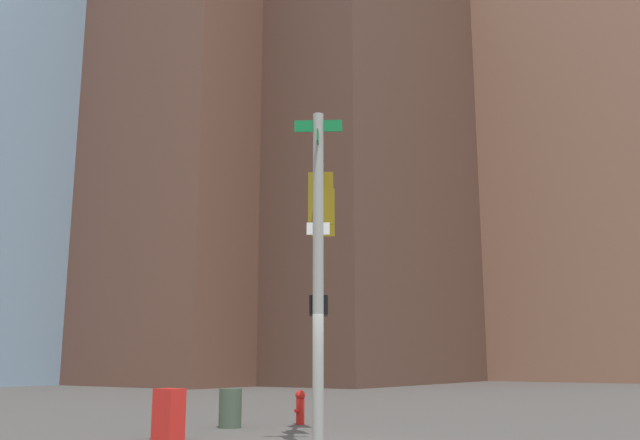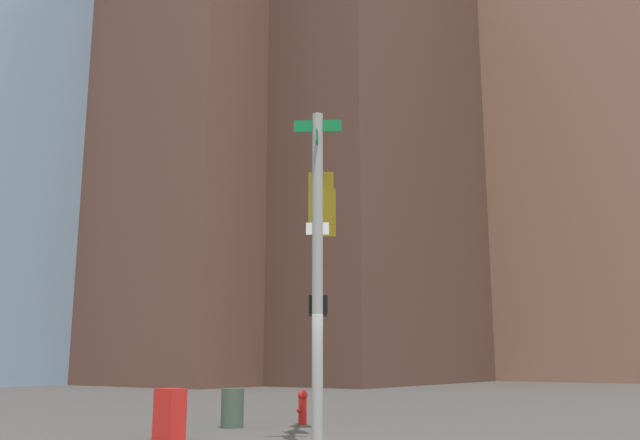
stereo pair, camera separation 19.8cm
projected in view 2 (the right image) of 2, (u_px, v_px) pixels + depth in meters
signal_pole_assembly at (321, 232)px, 14.85m from camera, size 3.61×2.54×6.51m
fire_hydrant at (303, 406)px, 18.19m from camera, size 0.34×0.26×0.87m
litter_bin at (232, 408)px, 17.33m from camera, size 0.56×0.56×0.95m
newspaper_box at (170, 414)px, 14.71m from camera, size 0.44×0.56×1.05m
building_brick_nearside at (338, 172)px, 61.01m from camera, size 27.40×21.76×35.49m
building_brick_midblock at (226, 184)px, 56.55m from camera, size 21.43×16.93×31.30m
building_brick_farside at (578, 109)px, 68.18m from camera, size 23.94×18.54×51.40m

